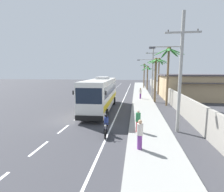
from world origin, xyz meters
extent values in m
plane|color=#3A3A3F|center=(0.00, 0.00, 0.00)|extent=(160.00, 160.00, 0.00)
cube|color=#999993|center=(6.80, 10.00, 0.07)|extent=(3.20, 90.00, 0.14)
cube|color=white|center=(0.00, -6.25, 0.00)|extent=(0.16, 2.00, 0.01)
cube|color=white|center=(0.00, -2.81, 0.00)|extent=(0.16, 2.00, 0.01)
cube|color=white|center=(0.00, 0.63, 0.00)|extent=(0.16, 2.00, 0.01)
cube|color=white|center=(0.00, 4.07, 0.00)|extent=(0.16, 2.00, 0.01)
cube|color=white|center=(0.00, 7.51, 0.00)|extent=(0.16, 2.00, 0.01)
cube|color=white|center=(0.00, 10.95, 0.00)|extent=(0.16, 2.00, 0.01)
cube|color=white|center=(0.00, 14.39, 0.00)|extent=(0.16, 2.00, 0.01)
cube|color=white|center=(0.00, 17.83, 0.00)|extent=(0.16, 2.00, 0.01)
cube|color=white|center=(0.00, 21.26, 0.00)|extent=(0.16, 2.00, 0.01)
cube|color=white|center=(0.00, 24.70, 0.00)|extent=(0.16, 2.00, 0.01)
cube|color=white|center=(0.00, 28.14, 0.00)|extent=(0.16, 2.00, 0.01)
cube|color=white|center=(0.00, 31.58, 0.00)|extent=(0.16, 2.00, 0.01)
cube|color=white|center=(0.00, 35.02, 0.00)|extent=(0.16, 2.00, 0.01)
cube|color=white|center=(0.00, 38.46, 0.00)|extent=(0.16, 2.00, 0.01)
cube|color=white|center=(0.00, 41.90, 0.00)|extent=(0.16, 2.00, 0.01)
cube|color=white|center=(0.00, 45.34, 0.00)|extent=(0.16, 2.00, 0.01)
cube|color=white|center=(0.00, 48.77, 0.00)|extent=(0.16, 2.00, 0.01)
cube|color=white|center=(3.71, 15.00, 0.00)|extent=(0.14, 70.00, 0.01)
cube|color=#9E998E|center=(10.60, 14.00, 1.06)|extent=(0.24, 60.00, 2.12)
cube|color=silver|center=(1.56, 4.43, 2.02)|extent=(2.85, 11.79, 3.26)
cube|color=#192333|center=(1.56, 4.63, 2.59)|extent=(2.85, 10.86, 1.04)
cube|color=#192333|center=(1.74, -1.39, 2.51)|extent=(2.30, 0.17, 1.37)
cube|color=yellow|center=(1.56, 4.43, 1.29)|extent=(2.87, 11.56, 0.59)
cube|color=black|center=(1.74, -1.48, 0.59)|extent=(2.45, 0.23, 0.44)
cube|color=#B7B7B7|center=(1.52, 5.90, 3.79)|extent=(1.45, 2.62, 0.28)
cube|color=black|center=(3.16, -1.13, 2.75)|extent=(0.12, 0.08, 0.36)
cube|color=black|center=(0.30, -1.22, 2.75)|extent=(0.12, 0.08, 0.36)
cylinder|color=black|center=(2.91, 0.37, 0.52)|extent=(0.35, 1.05, 1.04)
cylinder|color=black|center=(0.46, 0.30, 0.52)|extent=(0.35, 1.05, 1.04)
cylinder|color=black|center=(2.68, 7.99, 0.52)|extent=(0.35, 1.05, 1.04)
cylinder|color=black|center=(0.23, 7.91, 0.52)|extent=(0.35, 1.05, 1.04)
cylinder|color=black|center=(3.68, -4.29, 0.30)|extent=(0.16, 0.61, 0.60)
cylinder|color=black|center=(3.55, -2.94, 0.30)|extent=(0.18, 0.61, 0.60)
cube|color=black|center=(3.62, -3.66, 0.52)|extent=(0.35, 1.12, 0.36)
cube|color=black|center=(3.59, -3.36, 0.72)|extent=(0.30, 0.62, 0.12)
cylinder|color=gray|center=(3.67, -4.17, 0.60)|extent=(0.09, 0.32, 0.67)
cylinder|color=black|center=(3.66, -4.07, 1.04)|extent=(0.56, 0.10, 0.04)
sphere|color=#EAEACC|center=(3.67, -4.19, 0.90)|extent=(0.14, 0.14, 0.14)
cylinder|color=navy|center=(3.60, -3.41, 1.01)|extent=(0.32, 0.32, 0.57)
sphere|color=black|center=(3.60, -3.41, 1.42)|extent=(0.26, 0.26, 0.26)
cylinder|color=#75388E|center=(6.45, 12.81, 0.57)|extent=(0.28, 0.28, 0.86)
cylinder|color=beige|center=(6.45, 12.81, 1.34)|extent=(0.36, 0.36, 0.68)
sphere|color=brown|center=(6.45, 12.81, 1.78)|extent=(0.23, 0.23, 0.23)
cylinder|color=#75388E|center=(5.96, -5.76, 0.56)|extent=(0.28, 0.28, 0.84)
cylinder|color=beige|center=(5.96, -5.76, 1.32)|extent=(0.36, 0.36, 0.67)
sphere|color=tan|center=(5.96, -5.76, 1.76)|extent=(0.24, 0.24, 0.24)
cylinder|color=red|center=(5.89, -2.93, 0.54)|extent=(0.28, 0.28, 0.80)
cylinder|color=#2D7A47|center=(5.89, -2.93, 1.25)|extent=(0.36, 0.36, 0.63)
sphere|color=beige|center=(5.89, -2.93, 1.66)|extent=(0.21, 0.21, 0.21)
cylinder|color=#9E9E99|center=(8.87, -2.13, 4.38)|extent=(0.24, 0.24, 8.75)
cube|color=#9E9E99|center=(8.87, -2.13, 7.30)|extent=(2.49, 0.12, 0.12)
cylinder|color=#4C4742|center=(7.88, -2.13, 7.42)|extent=(0.08, 0.08, 0.16)
cylinder|color=#4C4742|center=(9.86, -2.13, 7.42)|extent=(0.08, 0.08, 0.16)
cylinder|color=#9E9E99|center=(7.83, -2.13, 6.34)|extent=(2.07, 0.09, 0.09)
cube|color=#4C4C51|center=(6.80, -2.13, 6.28)|extent=(0.44, 0.24, 0.14)
cylinder|color=#9E9E99|center=(8.48, 14.93, 4.35)|extent=(0.24, 0.24, 8.70)
cube|color=#9E9E99|center=(8.48, 14.93, 7.68)|extent=(2.56, 0.12, 0.12)
cylinder|color=#4C4742|center=(7.45, 14.93, 7.80)|extent=(0.08, 0.08, 0.16)
cylinder|color=#4C4742|center=(9.50, 14.93, 7.80)|extent=(0.08, 0.08, 0.16)
cylinder|color=#9E9E99|center=(7.26, 14.93, 6.61)|extent=(2.44, 0.09, 0.09)
cube|color=#4C4C51|center=(6.04, 14.93, 6.55)|extent=(0.44, 0.24, 0.14)
cylinder|color=brown|center=(7.85, 32.39, 3.22)|extent=(0.30, 0.30, 6.44)
ellipsoid|color=#28702D|center=(8.55, 32.29, 6.20)|extent=(1.50, 0.56, 0.78)
ellipsoid|color=#28702D|center=(8.05, 33.04, 6.16)|extent=(0.77, 1.47, 0.87)
ellipsoid|color=#28702D|center=(7.29, 32.90, 6.34)|extent=(1.38, 1.31, 0.52)
ellipsoid|color=#28702D|center=(7.24, 31.96, 6.30)|extent=(1.46, 1.18, 0.58)
ellipsoid|color=#28702D|center=(8.05, 31.73, 6.17)|extent=(0.76, 1.48, 0.84)
sphere|color=brown|center=(7.85, 32.39, 6.49)|extent=(0.56, 0.56, 0.56)
cylinder|color=brown|center=(8.50, 10.48, 3.11)|extent=(0.32, 0.32, 6.23)
ellipsoid|color=#3D893D|center=(9.15, 10.44, 6.00)|extent=(1.37, 0.44, 0.76)
ellipsoid|color=#3D893D|center=(9.00, 10.96, 6.12)|extent=(1.28, 1.25, 0.54)
ellipsoid|color=#3D893D|center=(8.32, 11.12, 6.04)|extent=(0.72, 1.43, 0.70)
ellipsoid|color=#3D893D|center=(7.87, 10.77, 6.11)|extent=(1.44, 0.93, 0.56)
ellipsoid|color=#3D893D|center=(7.92, 10.19, 5.99)|extent=(1.37, 0.92, 0.78)
ellipsoid|color=#3D893D|center=(8.28, 9.81, 6.13)|extent=(0.79, 1.48, 0.51)
ellipsoid|color=#3D893D|center=(8.90, 9.90, 6.14)|extent=(1.11, 1.39, 0.50)
sphere|color=brown|center=(8.50, 10.48, 6.28)|extent=(0.56, 0.56, 0.56)
cylinder|color=brown|center=(9.82, 8.15, 3.72)|extent=(0.27, 0.27, 7.44)
ellipsoid|color=#337F33|center=(10.81, 8.06, 7.12)|extent=(2.05, 0.54, 0.95)
ellipsoid|color=#337F33|center=(10.54, 8.78, 7.05)|extent=(1.72, 1.57, 1.08)
ellipsoid|color=#337F33|center=(9.48, 9.02, 7.01)|extent=(1.04, 1.92, 1.17)
ellipsoid|color=#337F33|center=(8.88, 8.45, 7.12)|extent=(2.04, 0.97, 0.96)
ellipsoid|color=#337F33|center=(8.94, 7.70, 7.11)|extent=(1.96, 1.24, 0.98)
ellipsoid|color=#337F33|center=(9.63, 7.13, 7.26)|extent=(0.74, 2.14, 0.69)
ellipsoid|color=#337F33|center=(10.50, 7.53, 6.99)|extent=(1.65, 1.54, 1.22)
sphere|color=brown|center=(9.82, 8.15, 7.49)|extent=(0.56, 0.56, 0.56)
cylinder|color=brown|center=(8.45, 27.66, 2.79)|extent=(0.31, 0.31, 5.59)
ellipsoid|color=#28702D|center=(9.30, 27.73, 5.28)|extent=(1.77, 0.50, 0.92)
ellipsoid|color=#28702D|center=(8.86, 28.45, 5.38)|extent=(1.15, 1.78, 0.73)
ellipsoid|color=#28702D|center=(7.72, 28.08, 5.25)|extent=(1.68, 1.17, 0.97)
ellipsoid|color=#28702D|center=(7.83, 27.10, 5.26)|extent=(1.53, 1.43, 0.96)
ellipsoid|color=#28702D|center=(8.58, 26.81, 5.31)|extent=(0.63, 1.81, 0.86)
sphere|color=brown|center=(8.45, 27.66, 5.64)|extent=(0.56, 0.56, 0.56)
cylinder|color=brown|center=(10.12, 19.65, 3.46)|extent=(0.25, 0.25, 6.93)
ellipsoid|color=#28702D|center=(11.03, 19.56, 6.50)|extent=(1.91, 0.53, 1.15)
ellipsoid|color=#28702D|center=(10.60, 20.41, 6.48)|extent=(1.29, 1.77, 1.20)
ellipsoid|color=#28702D|center=(9.91, 20.64, 6.75)|extent=(0.78, 2.09, 0.68)
ellipsoid|color=#28702D|center=(9.19, 19.99, 6.68)|extent=(2.02, 1.05, 0.81)
ellipsoid|color=#28702D|center=(9.33, 19.07, 6.64)|extent=(1.83, 1.46, 0.90)
ellipsoid|color=#28702D|center=(9.77, 18.76, 6.58)|extent=(1.06, 1.95, 1.01)
ellipsoid|color=#28702D|center=(10.79, 18.91, 6.69)|extent=(1.64, 1.74, 0.80)
sphere|color=brown|center=(10.12, 19.65, 6.98)|extent=(0.56, 0.56, 0.56)
cube|color=tan|center=(15.59, 15.42, 1.95)|extent=(10.64, 8.83, 3.89)
cube|color=#4C474C|center=(15.59, 15.42, 4.01)|extent=(11.28, 9.36, 0.24)
cube|color=#4C474C|center=(15.59, 10.66, 2.92)|extent=(7.45, 0.80, 0.10)
camera|label=1|loc=(5.68, -15.04, 4.55)|focal=26.93mm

